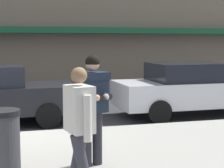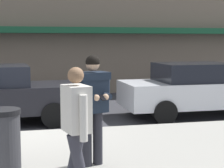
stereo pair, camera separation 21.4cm
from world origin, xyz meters
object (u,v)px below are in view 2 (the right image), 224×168
Objects in this scene: man_texting_on_phone at (92,98)px; trash_bin at (3,140)px; parked_sedan_far at (198,89)px; pedestrian_in_light_coat at (76,123)px.

trash_bin is at bearing 178.69° from man_texting_on_phone.
parked_sedan_far is at bearing 46.88° from man_texting_on_phone.
pedestrian_in_light_coat is at bearing -109.56° from man_texting_on_phone.
trash_bin is (-5.20, -4.03, -0.16)m from parked_sedan_far.
trash_bin is at bearing -142.25° from parked_sedan_far.
trash_bin is at bearing 129.86° from pedestrian_in_light_coat.
pedestrian_in_light_coat reaches higher than trash_bin.
trash_bin is (-0.99, 1.19, -0.47)m from pedestrian_in_light_coat.
parked_sedan_far is 5.58m from man_texting_on_phone.
parked_sedan_far reaches higher than trash_bin.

